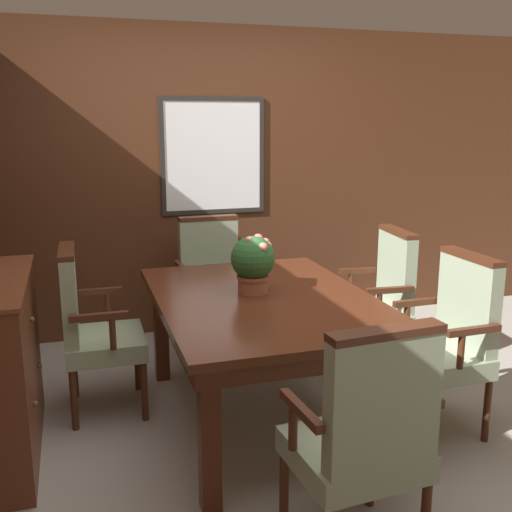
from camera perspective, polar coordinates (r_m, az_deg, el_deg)
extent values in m
plane|color=#A39E93|center=(3.51, 3.06, -16.54)|extent=(14.00, 14.00, 0.00)
cube|color=#4C2816|center=(4.92, -4.50, 7.01)|extent=(7.20, 0.06, 2.45)
cube|color=white|center=(4.87, -4.11, 9.47)|extent=(0.78, 0.01, 0.86)
cube|color=#282623|center=(4.86, -4.18, 14.72)|extent=(0.85, 0.02, 0.04)
cube|color=#282623|center=(4.92, -4.01, 4.27)|extent=(0.85, 0.02, 0.03)
cube|color=#282623|center=(4.79, -8.89, 9.29)|extent=(0.04, 0.02, 0.86)
cube|color=#282623|center=(4.98, 0.53, 9.57)|extent=(0.04, 0.02, 0.86)
cube|color=#4C2314|center=(2.77, -4.45, -16.88)|extent=(0.09, 0.09, 0.71)
cube|color=#4C2314|center=(3.10, 13.96, -13.80)|extent=(0.09, 0.09, 0.71)
cube|color=#4C2314|center=(4.09, -9.04, -6.90)|extent=(0.09, 0.09, 0.71)
cube|color=#4C2314|center=(4.32, 3.92, -5.67)|extent=(0.09, 0.09, 0.71)
cube|color=#4C2314|center=(3.41, 0.75, -5.30)|extent=(1.12, 1.62, 0.09)
cube|color=#4C2314|center=(3.39, 0.75, -4.21)|extent=(1.18, 1.68, 0.04)
cylinder|color=#472314|center=(3.69, 11.96, -12.13)|extent=(0.04, 0.04, 0.36)
cylinder|color=#472314|center=(3.37, 15.74, -14.92)|extent=(0.04, 0.04, 0.36)
cylinder|color=#472314|center=(3.89, 17.09, -11.08)|extent=(0.04, 0.04, 0.36)
cylinder|color=#472314|center=(3.59, 21.13, -13.54)|extent=(0.04, 0.04, 0.36)
cube|color=#93A384|center=(3.53, 16.71, -9.39)|extent=(0.46, 0.50, 0.11)
cube|color=#93A384|center=(3.54, 19.53, -4.26)|extent=(0.09, 0.45, 0.51)
cube|color=#472314|center=(3.47, 19.86, -0.02)|extent=(0.10, 0.45, 0.03)
cylinder|color=#472314|center=(3.66, 14.16, -5.88)|extent=(0.04, 0.04, 0.20)
cube|color=#472314|center=(3.67, 15.15, -4.27)|extent=(0.32, 0.04, 0.04)
cylinder|color=#472314|center=(3.27, 18.94, -8.49)|extent=(0.04, 0.04, 0.20)
cube|color=#472314|center=(3.28, 20.03, -6.68)|extent=(0.32, 0.04, 0.04)
cylinder|color=#472314|center=(4.35, -5.85, -7.95)|extent=(0.04, 0.04, 0.36)
cylinder|color=#472314|center=(4.47, -0.42, -7.34)|extent=(0.04, 0.04, 0.36)
cylinder|color=#472314|center=(4.71, -7.00, -6.33)|extent=(0.04, 0.04, 0.36)
cylinder|color=#472314|center=(4.82, -1.96, -5.80)|extent=(0.04, 0.04, 0.36)
cube|color=#93A384|center=(4.51, -3.85, -3.99)|extent=(0.51, 0.47, 0.11)
cube|color=#93A384|center=(4.60, -4.54, 0.33)|extent=(0.45, 0.10, 0.51)
cube|color=#472314|center=(4.55, -4.60, 3.63)|extent=(0.46, 0.11, 0.03)
cylinder|color=#472314|center=(4.37, -6.97, -2.48)|extent=(0.04, 0.04, 0.20)
cube|color=#472314|center=(4.41, -7.20, -1.02)|extent=(0.05, 0.32, 0.04)
cylinder|color=#472314|center=(4.51, -0.64, -1.93)|extent=(0.04, 0.04, 0.20)
cube|color=#472314|center=(4.54, -0.92, -0.51)|extent=(0.05, 0.32, 0.04)
cylinder|color=#472314|center=(4.37, 7.01, -7.91)|extent=(0.04, 0.04, 0.36)
cylinder|color=#472314|center=(3.99, 8.99, -10.03)|extent=(0.04, 0.04, 0.36)
cylinder|color=#472314|center=(4.50, 11.81, -7.45)|extent=(0.04, 0.04, 0.36)
cylinder|color=#472314|center=(4.14, 14.18, -9.43)|extent=(0.04, 0.04, 0.36)
cube|color=#93A384|center=(4.16, 10.62, -5.63)|extent=(0.50, 0.53, 0.11)
cube|color=#93A384|center=(4.15, 13.19, -1.37)|extent=(0.12, 0.46, 0.51)
cube|color=#472314|center=(4.09, 13.38, 2.27)|extent=(0.13, 0.46, 0.03)
cylinder|color=#472314|center=(4.33, 9.04, -2.69)|extent=(0.04, 0.04, 0.20)
cube|color=#472314|center=(4.33, 9.93, -1.38)|extent=(0.32, 0.07, 0.04)
cylinder|color=#472314|center=(3.88, 11.65, -4.66)|extent=(0.04, 0.04, 0.20)
cube|color=#472314|center=(3.88, 12.65, -3.18)|extent=(0.32, 0.07, 0.04)
cylinder|color=#472314|center=(3.63, -10.57, -12.54)|extent=(0.04, 0.04, 0.36)
cylinder|color=#472314|center=(4.02, -11.23, -9.96)|extent=(0.04, 0.04, 0.36)
cylinder|color=#472314|center=(3.62, -16.94, -12.97)|extent=(0.04, 0.04, 0.36)
cylinder|color=#472314|center=(4.01, -16.92, -10.34)|extent=(0.04, 0.04, 0.36)
cube|color=#93A384|center=(3.72, -14.12, -8.07)|extent=(0.46, 0.50, 0.11)
cube|color=#93A384|center=(3.63, -17.34, -3.69)|extent=(0.09, 0.45, 0.51)
cube|color=#472314|center=(3.56, -17.62, 0.45)|extent=(0.09, 0.45, 0.03)
cylinder|color=#472314|center=(3.43, -13.50, -7.10)|extent=(0.04, 0.04, 0.20)
cube|color=#472314|center=(3.40, -14.73, -5.61)|extent=(0.32, 0.04, 0.04)
cylinder|color=#472314|center=(3.91, -13.91, -4.62)|extent=(0.04, 0.04, 0.20)
cube|color=#472314|center=(3.89, -14.99, -3.29)|extent=(0.32, 0.04, 0.04)
cylinder|color=#472314|center=(2.92, 10.90, -19.29)|extent=(0.04, 0.04, 0.36)
cylinder|color=#472314|center=(2.74, 2.68, -21.36)|extent=(0.04, 0.04, 0.36)
cube|color=#93A384|center=(2.56, 9.29, -18.05)|extent=(0.52, 0.49, 0.11)
cube|color=#93A384|center=(2.27, 12.03, -13.50)|extent=(0.46, 0.11, 0.51)
cube|color=#472314|center=(2.17, 12.36, -7.12)|extent=(0.46, 0.12, 0.03)
cylinder|color=#472314|center=(2.63, 13.94, -13.48)|extent=(0.04, 0.04, 0.20)
cube|color=#472314|center=(2.54, 14.96, -12.06)|extent=(0.06, 0.32, 0.04)
cylinder|color=#472314|center=(2.40, 3.54, -15.84)|extent=(0.04, 0.04, 0.20)
cube|color=#472314|center=(2.30, 4.31, -14.42)|extent=(0.06, 0.32, 0.04)
cylinder|color=#9E5638|center=(3.44, -0.30, -2.66)|extent=(0.17, 0.17, 0.10)
cylinder|color=#9E5638|center=(3.43, -0.30, -2.01)|extent=(0.19, 0.19, 0.02)
sphere|color=#2D602D|center=(3.41, -0.31, -0.20)|extent=(0.25, 0.25, 0.25)
sphere|color=#EA766F|center=(3.34, -0.67, 1.49)|extent=(0.04, 0.04, 0.04)
sphere|color=#F2706E|center=(3.43, 0.18, 1.70)|extent=(0.05, 0.05, 0.05)
sphere|color=#E68069|center=(3.44, 1.21, 1.02)|extent=(0.04, 0.04, 0.04)
sphere|color=#F68162|center=(3.47, -0.21, 1.53)|extent=(0.05, 0.05, 0.05)
sphere|color=#E87F67|center=(3.44, 0.24, 1.68)|extent=(0.05, 0.05, 0.05)
sphere|color=#EC7B75|center=(3.32, 0.69, 0.84)|extent=(0.05, 0.05, 0.05)
sphere|color=#DD7770|center=(3.45, 0.87, 1.26)|extent=(0.06, 0.06, 0.06)
sphere|color=#4C422D|center=(3.28, -20.56, -5.68)|extent=(0.03, 0.03, 0.03)
sphere|color=#4C422D|center=(3.19, -20.27, -13.06)|extent=(0.03, 0.03, 0.03)
sphere|color=#4C422D|center=(3.63, -19.92, -9.83)|extent=(0.03, 0.03, 0.03)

